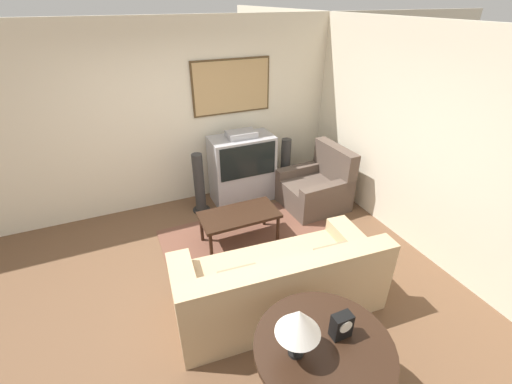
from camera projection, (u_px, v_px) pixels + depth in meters
name	position (u px, v px, depth m)	size (l,w,h in m)	color
ground_plane	(219.00, 286.00, 3.94)	(12.00, 12.00, 0.00)	brown
wall_back	(169.00, 119.00, 4.96)	(12.00, 0.10, 2.70)	beige
wall_right	(418.00, 142.00, 4.18)	(0.06, 12.00, 2.70)	beige
area_rug	(252.00, 242.00, 4.64)	(2.32, 1.52, 0.01)	brown
tv	(242.00, 168.00, 5.38)	(0.97, 0.52, 1.15)	#9E9EA3
couch	(279.00, 285.00, 3.54)	(2.19, 1.09, 0.85)	tan
armchair	(316.00, 188.00, 5.34)	(0.94, 0.91, 0.94)	brown
coffee_table	(239.00, 217.00, 4.46)	(1.02, 0.52, 0.45)	black
console_table	(324.00, 352.00, 2.48)	(1.02, 1.02, 0.74)	black
table_lamp	(299.00, 322.00, 2.24)	(0.31, 0.31, 0.43)	black
mantel_clock	(341.00, 326.00, 2.47)	(0.15, 0.10, 0.20)	black
speaker_tower_left	(199.00, 185.00, 5.11)	(0.27, 0.27, 0.95)	black
speaker_tower_right	(285.00, 168.00, 5.62)	(0.27, 0.27, 0.95)	black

